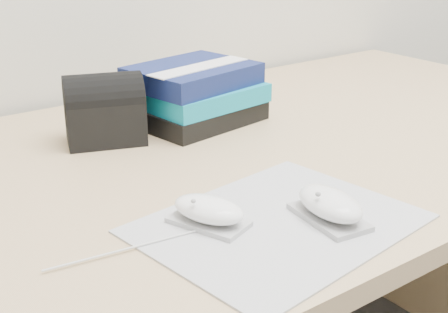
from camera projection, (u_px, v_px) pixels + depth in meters
desk at (215, 256)px, 1.16m from camera, size 1.60×0.80×0.73m
mousepad at (278, 224)px, 0.77m from camera, size 0.36×0.30×0.00m
mouse_rear at (209, 211)px, 0.76m from camera, size 0.08×0.11×0.04m
mouse_front at (330, 206)px, 0.77m from camera, size 0.07×0.11×0.04m
usb_cable at (134, 247)px, 0.71m from camera, size 0.21×0.03×0.00m
book_stack at (195, 94)px, 1.14m from camera, size 0.24×0.21×0.11m
pouch at (104, 109)px, 1.04m from camera, size 0.15×0.13×0.12m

